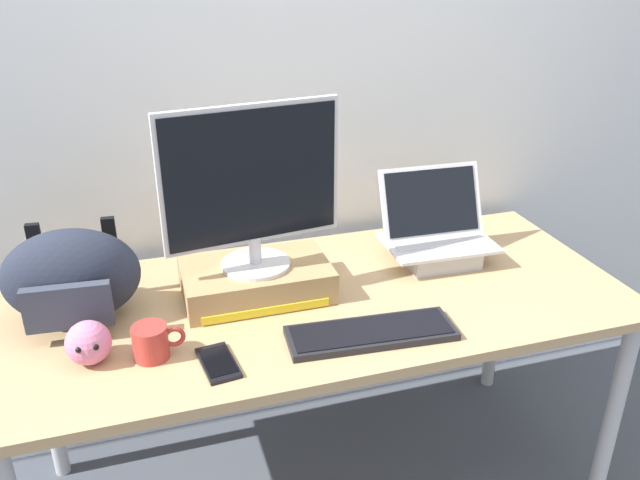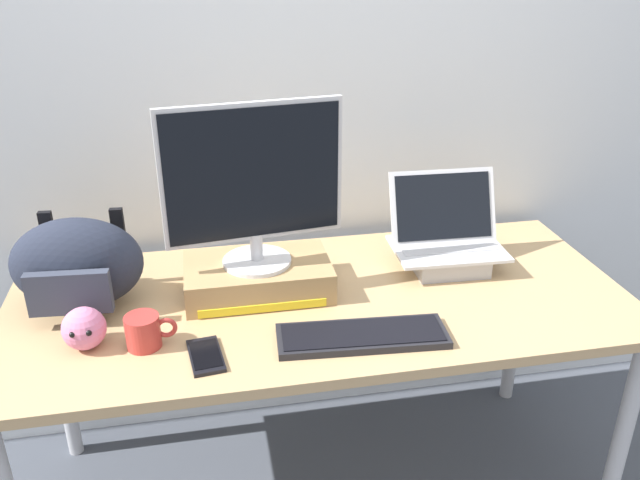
{
  "view_description": "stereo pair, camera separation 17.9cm",
  "coord_description": "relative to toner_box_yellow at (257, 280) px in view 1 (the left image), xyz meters",
  "views": [
    {
      "loc": [
        -0.48,
        -1.56,
        1.69
      ],
      "look_at": [
        0.0,
        0.0,
        0.92
      ],
      "focal_mm": 36.38,
      "sensor_mm": 36.0,
      "label": 1
    },
    {
      "loc": [
        -0.31,
        -1.6,
        1.69
      ],
      "look_at": [
        0.0,
        0.0,
        0.92
      ],
      "focal_mm": 36.38,
      "sensor_mm": 36.0,
      "label": 2
    }
  ],
  "objects": [
    {
      "name": "desktop_monitor",
      "position": [
        0.0,
        -0.0,
        0.29
      ],
      "size": [
        0.5,
        0.2,
        0.47
      ],
      "rotation": [
        0.0,
        0.0,
        0.13
      ],
      "color": "silver",
      "rests_on": "toner_box_yellow"
    },
    {
      "name": "toner_box_yellow",
      "position": [
        0.0,
        0.0,
        0.0
      ],
      "size": [
        0.42,
        0.26,
        0.09
      ],
      "color": "#A88456",
      "rests_on": "desk"
    },
    {
      "name": "open_laptop",
      "position": [
        0.6,
        0.05,
        0.01
      ],
      "size": [
        0.35,
        0.25,
        0.29
      ],
      "rotation": [
        0.0,
        0.0,
        -0.04
      ],
      "color": "#ADADB2",
      "rests_on": "desk"
    },
    {
      "name": "external_keyboard",
      "position": [
        0.24,
        -0.3,
        -0.04
      ],
      "size": [
        0.45,
        0.18,
        0.02
      ],
      "rotation": [
        0.0,
        0.0,
        -0.07
      ],
      "color": "black",
      "rests_on": "desk"
    },
    {
      "name": "plush_toy",
      "position": [
        -0.46,
        -0.2,
        0.01
      ],
      "size": [
        0.11,
        0.11,
        0.11
      ],
      "color": "#CC7099",
      "rests_on": "desk"
    },
    {
      "name": "messenger_backpack",
      "position": [
        -0.49,
        0.01,
        0.08
      ],
      "size": [
        0.37,
        0.27,
        0.26
      ],
      "rotation": [
        0.0,
        0.0,
        -0.07
      ],
      "color": "#232838",
      "rests_on": "desk"
    },
    {
      "name": "back_wall",
      "position": [
        0.17,
        0.43,
        0.51
      ],
      "size": [
        7.0,
        0.1,
        2.6
      ],
      "primitive_type": "cube",
      "color": "silver",
      "rests_on": "ground"
    },
    {
      "name": "coffee_mug",
      "position": [
        -0.31,
        -0.23,
        -0.0
      ],
      "size": [
        0.13,
        0.09,
        0.09
      ],
      "color": "#B2332D",
      "rests_on": "desk"
    },
    {
      "name": "desk",
      "position": [
        0.17,
        -0.06,
        -0.12
      ],
      "size": [
        1.79,
        0.79,
        0.74
      ],
      "color": "tan",
      "rests_on": "ground"
    },
    {
      "name": "cell_phone",
      "position": [
        -0.16,
        -0.31,
        -0.04
      ],
      "size": [
        0.1,
        0.16,
        0.01
      ],
      "rotation": [
        0.0,
        0.0,
        0.12
      ],
      "color": "black",
      "rests_on": "desk"
    }
  ]
}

